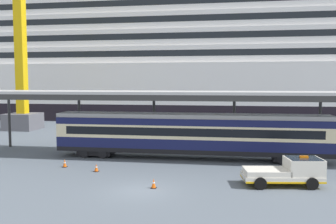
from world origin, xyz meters
The scene contains 8 objects.
ground_plane centered at (0.00, 0.00, 0.00)m, with size 400.00×400.00×0.00m, color #535D68.
cruise_ship centered at (15.92, 50.21, 10.38)m, with size 178.41×23.16×30.66m.
platform_canopy centered at (2.22, 10.64, 5.87)m, with size 47.56×6.03×6.13m.
train_carriage centered at (2.22, 10.22, 2.31)m, with size 24.48×2.81×4.11m.
service_truck centered at (9.64, 2.75, 0.99)m, with size 5.44×2.82×2.02m.
traffic_cone_near centered at (-7.63, 5.36, 0.33)m, with size 0.36×0.36×0.66m.
traffic_cone_mid centered at (-4.55, 4.35, 0.30)m, with size 0.36×0.36×0.62m.
traffic_cone_far centered at (0.74, 0.68, 0.32)m, with size 0.36×0.36×0.65m.
Camera 1 is at (5.28, -22.03, 6.90)m, focal length 38.54 mm.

